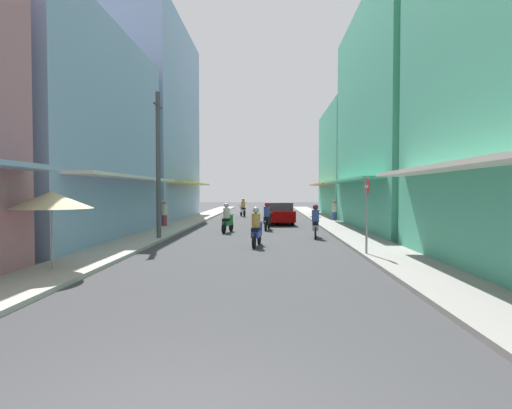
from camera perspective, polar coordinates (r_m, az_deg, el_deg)
The scene contains 18 objects.
ground_plane at distance 25.55m, azimuth 0.10°, elevation -3.08°, with size 115.04×115.04×0.00m, color #38383A.
sidewalk_left at distance 26.15m, azimuth -10.59°, elevation -2.87°, with size 1.95×60.29×0.12m, color #ADA89E.
sidewalk_right at distance 25.86m, azimuth 10.90°, elevation -2.93°, with size 1.95×60.29×0.12m, color gray.
building_left_mid at distance 20.95m, azimuth -25.72°, elevation 8.60°, with size 7.05×12.51×9.46m.
building_left_far at distance 34.08m, azimuth -14.80°, elevation 10.77°, with size 7.05×13.25×15.05m.
building_right_mid at distance 25.72m, azimuth 20.42°, elevation 11.02°, with size 7.05×13.74×12.71m.
building_right_far at distance 37.86m, azimuth 14.17°, elevation 5.60°, with size 7.05×11.28×9.44m.
motorbike_green at distance 21.95m, azimuth -3.96°, elevation -2.05°, with size 0.63×1.79×1.58m.
motorbike_white at distance 35.84m, azimuth -1.83°, elevation -0.54°, with size 0.71×1.76×1.58m.
motorbike_silver at distance 19.64m, azimuth 8.19°, elevation -2.53°, with size 0.55×1.81×1.58m.
motorbike_blue at distance 16.43m, azimuth 0.09°, elevation -3.36°, with size 0.56×1.80×1.58m.
motorbike_black at distance 23.32m, azimuth 1.56°, elevation -1.82°, with size 0.56×1.80×1.58m.
parked_car at distance 27.55m, azimuth 3.22°, elevation -1.19°, with size 1.99×4.19×1.45m.
pedestrian_foreground at distance 25.35m, azimuth -12.48°, elevation -0.96°, with size 0.44×0.44×1.73m.
pedestrian_far at distance 30.16m, azimuth 10.76°, elevation -0.90°, with size 0.34×0.34×1.55m.
vendor_umbrella at distance 12.18m, azimuth -26.33°, elevation 0.55°, with size 2.10×2.10×2.19m.
utility_pole at distance 18.80m, azimuth -13.31°, elevation 5.32°, with size 0.20×1.20×6.55m.
street_sign_no_entry at distance 14.21m, azimuth 15.01°, elevation -0.14°, with size 0.07×0.60×2.65m.
Camera 1 is at (0.78, -3.30, 2.19)m, focal length 29.04 mm.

